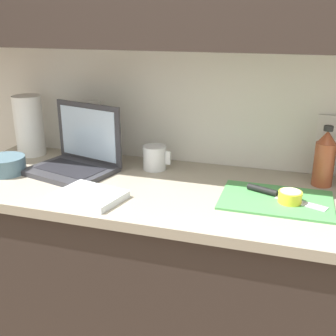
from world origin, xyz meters
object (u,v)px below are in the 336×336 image
bowl_white (5,165)px  paper_towel_roll (29,126)px  laptop (78,155)px  bottle_oil_tall (325,159)px  knife (272,193)px  measuring_cup (155,158)px  cutting_board (276,200)px  lemon_half_cut (290,197)px

bowl_white → paper_towel_roll: size_ratio=0.59×
laptop → bottle_oil_tall: laptop is taller
knife → paper_towel_roll: paper_towel_roll is taller
bottle_oil_tall → paper_towel_roll: paper_towel_roll is taller
bottle_oil_tall → measuring_cup: bearing=-178.4°
laptop → bowl_white: laptop is taller
cutting_board → paper_towel_roll: bearing=169.4°
lemon_half_cut → bowl_white: (-1.09, -0.02, 0.01)m
bottle_oil_tall → bowl_white: 1.22m
measuring_cup → lemon_half_cut: bearing=-20.0°
laptop → bottle_oil_tall: (0.94, 0.12, 0.04)m
knife → measuring_cup: size_ratio=2.37×
knife → paper_towel_roll: 1.09m
knife → paper_towel_roll: (-1.07, 0.18, 0.12)m
knife → measuring_cup: measuring_cup is taller
measuring_cup → bowl_white: size_ratio=0.74×
lemon_half_cut → paper_towel_roll: bearing=169.1°
laptop → measuring_cup: bearing=34.1°
bottle_oil_tall → paper_towel_roll: bearing=179.8°
bottle_oil_tall → bowl_white: size_ratio=1.44×
lemon_half_cut → bottle_oil_tall: (0.11, 0.21, 0.07)m
cutting_board → measuring_cup: 0.53m
cutting_board → measuring_cup: bearing=159.8°
cutting_board → bottle_oil_tall: (0.15, 0.20, 0.10)m
knife → paper_towel_roll: bearing=-167.9°
bottle_oil_tall → lemon_half_cut: bearing=-116.3°
knife → measuring_cup: 0.50m
laptop → paper_towel_roll: bearing=172.7°
laptop → bowl_white: size_ratio=2.41×
cutting_board → knife: bearing=121.6°
cutting_board → paper_towel_roll: 1.12m
cutting_board → knife: (-0.02, 0.03, 0.01)m
laptop → knife: (0.77, -0.05, -0.05)m
knife → bowl_white: size_ratio=1.75×
cutting_board → paper_towel_roll: paper_towel_roll is taller
laptop → cutting_board: size_ratio=1.02×
laptop → measuring_cup: (0.29, 0.10, -0.01)m
bowl_white → cutting_board: bearing=2.1°
lemon_half_cut → measuring_cup: size_ratio=0.67×
laptop → lemon_half_cut: laptop is taller
laptop → knife: bearing=10.9°
bowl_white → lemon_half_cut: bearing=1.2°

